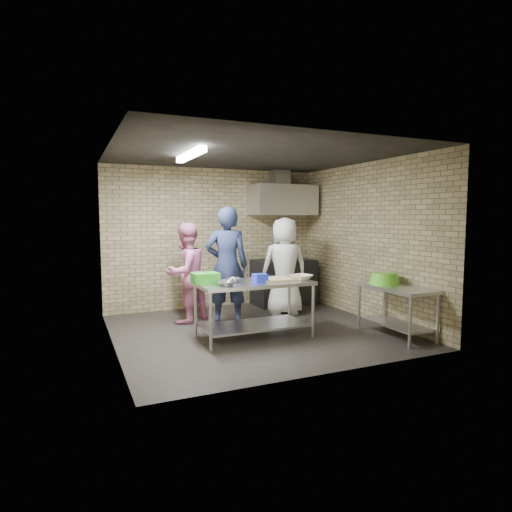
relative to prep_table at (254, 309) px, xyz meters
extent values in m
plane|color=black|center=(0.16, 0.32, -0.42)|extent=(4.20, 4.20, 0.00)
plane|color=black|center=(0.16, 0.32, 2.28)|extent=(4.20, 4.20, 0.00)
cube|color=tan|center=(0.16, 2.32, 0.93)|extent=(4.20, 0.06, 2.70)
cube|color=tan|center=(0.16, -1.68, 0.93)|extent=(4.20, 0.06, 2.70)
cube|color=tan|center=(-1.94, 0.32, 0.93)|extent=(0.06, 4.00, 2.70)
cube|color=tan|center=(2.26, 0.32, 0.93)|extent=(0.06, 4.00, 2.70)
cube|color=#ABADB2|center=(0.00, 0.00, 0.00)|extent=(1.66, 0.83, 0.83)
cube|color=silver|center=(1.96, -0.78, -0.04)|extent=(0.60, 1.20, 0.75)
cube|color=black|center=(1.51, 1.97, 0.03)|extent=(1.20, 0.70, 0.90)
cube|color=silver|center=(1.51, 2.02, 1.68)|extent=(1.30, 0.60, 0.60)
cube|color=#A5A8AD|center=(1.51, 2.17, 2.13)|extent=(0.35, 0.30, 0.30)
cube|color=#3F2B19|center=(1.81, 2.21, 1.50)|extent=(0.80, 0.20, 0.04)
cube|color=white|center=(-0.84, 0.32, 2.22)|extent=(0.10, 1.25, 0.08)
cube|color=green|center=(-0.70, 0.12, 0.49)|extent=(0.37, 0.28, 0.15)
cube|color=#1829BA|center=(0.05, -0.10, 0.48)|extent=(0.18, 0.18, 0.12)
cube|color=tan|center=(0.35, -0.02, 0.43)|extent=(0.51, 0.39, 0.03)
imported|color=#AEB0B5|center=(-0.50, -0.20, 0.45)|extent=(0.31, 0.31, 0.06)
imported|color=#B7B8BE|center=(-0.30, 0.05, 0.45)|extent=(0.24, 0.24, 0.06)
imported|color=beige|center=(0.70, -0.15, 0.45)|extent=(0.38, 0.38, 0.08)
cylinder|color=#B22619|center=(1.56, 2.21, 1.61)|extent=(0.07, 0.07, 0.18)
cylinder|color=green|center=(1.96, 2.21, 1.60)|extent=(0.06, 0.06, 0.15)
imported|color=black|center=(-0.08, 0.94, 0.55)|extent=(0.82, 0.67, 1.94)
imported|color=#C4688F|center=(-0.68, 1.30, 0.42)|extent=(1.02, 0.95, 1.67)
imported|color=white|center=(1.09, 1.14, 0.46)|extent=(0.94, 0.69, 1.76)
camera|label=1|loc=(-2.47, -5.66, 1.36)|focal=30.04mm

